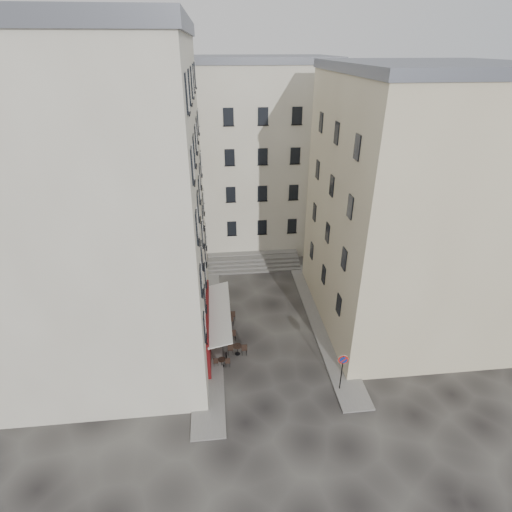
{
  "coord_description": "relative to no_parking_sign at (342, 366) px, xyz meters",
  "views": [
    {
      "loc": [
        -3.43,
        -21.98,
        19.49
      ],
      "look_at": [
        -0.67,
        4.0,
        5.63
      ],
      "focal_mm": 28.0,
      "sensor_mm": 36.0,
      "label": 1
    }
  ],
  "objects": [
    {
      "name": "sidewalk_left",
      "position": [
        -8.32,
        8.15,
        -1.95
      ],
      "size": [
        2.0,
        22.0,
        0.12
      ],
      "primitive_type": "cube",
      "color": "slate",
      "rests_on": "ground"
    },
    {
      "name": "cafe_storefront",
      "position": [
        -8.14,
        5.15,
        -0.13
      ],
      "size": [
        1.74,
        7.3,
        3.5
      ],
      "color": "#40090C",
      "rests_on": "ground"
    },
    {
      "name": "pedestrian",
      "position": [
        -6.94,
        6.73,
        -1.2
      ],
      "size": [
        0.7,
        0.65,
        1.61
      ],
      "primitive_type": "imported",
      "rotation": [
        0.0,
        0.0,
        3.76
      ],
      "color": "black",
      "rests_on": "ground"
    },
    {
      "name": "building_left",
      "position": [
        -14.32,
        7.15,
        8.3
      ],
      "size": [
        12.2,
        16.2,
        20.6
      ],
      "color": "#BDB5A1",
      "rests_on": "ground"
    },
    {
      "name": "bollard_far",
      "position": [
        -7.07,
        10.15,
        -1.48
      ],
      "size": [
        0.12,
        0.12,
        0.98
      ],
      "color": "black",
      "rests_on": "ground"
    },
    {
      "name": "no_parking_sign",
      "position": [
        0.0,
        0.0,
        0.0
      ],
      "size": [
        0.65,
        0.12,
        2.83
      ],
      "rotation": [
        0.0,
        0.0,
        -0.1
      ],
      "color": "black",
      "rests_on": "ground"
    },
    {
      "name": "ground",
      "position": [
        -3.82,
        4.15,
        -2.01
      ],
      "size": [
        90.0,
        90.0,
        0.0
      ],
      "primitive_type": "plane",
      "color": "black",
      "rests_on": "ground"
    },
    {
      "name": "bistro_table_b",
      "position": [
        -6.26,
        4.01,
        -1.51
      ],
      "size": [
        1.37,
        0.64,
        0.97
      ],
      "color": "black",
      "rests_on": "ground"
    },
    {
      "name": "bollard_mid",
      "position": [
        -7.07,
        6.65,
        -1.48
      ],
      "size": [
        0.12,
        0.12,
        0.98
      ],
      "color": "black",
      "rests_on": "ground"
    },
    {
      "name": "sidewalk_right",
      "position": [
        0.68,
        7.15,
        -1.95
      ],
      "size": [
        2.0,
        18.0,
        0.12
      ],
      "primitive_type": "cube",
      "color": "slate",
      "rests_on": "ground"
    },
    {
      "name": "building_right",
      "position": [
        6.68,
        7.65,
        7.3
      ],
      "size": [
        12.2,
        14.2,
        18.6
      ],
      "color": "#BCAD8C",
      "rests_on": "ground"
    },
    {
      "name": "building_back",
      "position": [
        -4.82,
        23.15,
        7.3
      ],
      "size": [
        18.2,
        10.2,
        18.6
      ],
      "color": "#BDB5A1",
      "rests_on": "ground"
    },
    {
      "name": "bistro_table_c",
      "position": [
        -6.97,
        5.67,
        -1.5
      ],
      "size": [
        1.41,
        0.66,
        0.99
      ],
      "color": "black",
      "rests_on": "ground"
    },
    {
      "name": "bistro_table_a",
      "position": [
        -7.39,
        2.91,
        -1.6
      ],
      "size": [
        1.13,
        0.53,
        0.8
      ],
      "color": "black",
      "rests_on": "ground"
    },
    {
      "name": "bollard_near",
      "position": [
        -7.07,
        3.15,
        -1.48
      ],
      "size": [
        0.12,
        0.12,
        0.98
      ],
      "color": "black",
      "rests_on": "ground"
    },
    {
      "name": "stone_steps",
      "position": [
        -3.82,
        16.73,
        -1.61
      ],
      "size": [
        9.0,
        3.15,
        0.8
      ],
      "color": "#5B5956",
      "rests_on": "ground"
    },
    {
      "name": "bistro_table_d",
      "position": [
        -6.96,
        7.48,
        -1.56
      ],
      "size": [
        1.23,
        0.58,
        0.87
      ],
      "color": "black",
      "rests_on": "ground"
    },
    {
      "name": "bistro_table_e",
      "position": [
        -6.86,
        8.02,
        -1.52
      ],
      "size": [
        1.36,
        0.64,
        0.96
      ],
      "color": "black",
      "rests_on": "ground"
    }
  ]
}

